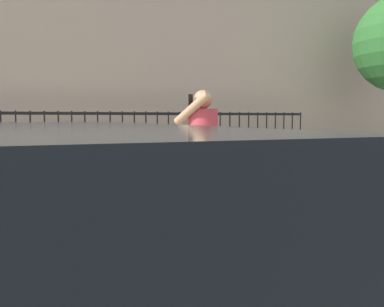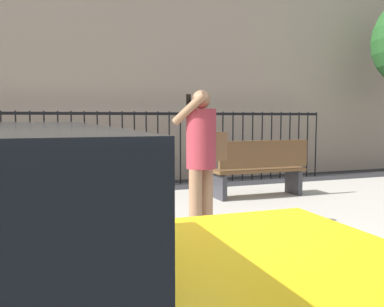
# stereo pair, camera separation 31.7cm
# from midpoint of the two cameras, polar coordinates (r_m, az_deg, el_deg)

# --- Properties ---
(sidewalk) EXTENTS (28.00, 4.40, 0.15)m
(sidewalk) POSITION_cam_midpoint_polar(r_m,az_deg,el_deg) (5.04, -16.27, -11.27)
(sidewalk) COLOR #B2ADA3
(sidewalk) RESTS_ON ground
(iron_fence) EXTENTS (12.03, 0.04, 1.60)m
(iron_fence) POSITION_cam_midpoint_polar(r_m,az_deg,el_deg) (8.53, -19.80, 1.69)
(iron_fence) COLOR black
(iron_fence) RESTS_ON ground
(pedestrian_on_phone) EXTENTS (0.72, 0.59, 1.63)m
(pedestrian_on_phone) POSITION_cam_midpoint_polar(r_m,az_deg,el_deg) (4.71, -0.24, 0.41)
(pedestrian_on_phone) COLOR #936B4C
(pedestrian_on_phone) RESTS_ON sidewalk
(street_bench) EXTENTS (1.60, 0.45, 0.95)m
(street_bench) POSITION_cam_midpoint_polar(r_m,az_deg,el_deg) (6.91, 7.10, -1.84)
(street_bench) COLOR brown
(street_bench) RESTS_ON sidewalk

